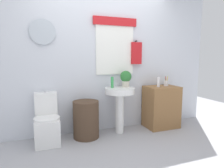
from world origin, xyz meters
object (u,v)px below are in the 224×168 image
at_px(laundry_hamper, 86,119).
at_px(lotion_bottle, 158,82).
at_px(potted_plant, 126,78).
at_px(toilet, 47,123).
at_px(pedestal_sink, 120,99).
at_px(toothbrush_cup, 166,83).
at_px(wooden_cabinet, 161,107).
at_px(soap_bottle, 112,82).

distance_m(laundry_hamper, lotion_bottle, 1.46).
xyz_separation_m(laundry_hamper, potted_plant, (0.74, 0.06, 0.66)).
distance_m(toilet, laundry_hamper, 0.61).
distance_m(laundry_hamper, pedestal_sink, 0.67).
height_order(lotion_bottle, toothbrush_cup, toothbrush_cup).
height_order(wooden_cabinet, lotion_bottle, lotion_bottle).
xyz_separation_m(pedestal_sink, toothbrush_cup, (0.96, 0.02, 0.24)).
relative_size(wooden_cabinet, toothbrush_cup, 4.22).
height_order(toilet, soap_bottle, soap_bottle).
xyz_separation_m(potted_plant, lotion_bottle, (0.61, -0.10, -0.09)).
bearing_deg(lotion_bottle, soap_bottle, 174.09).
xyz_separation_m(toilet, pedestal_sink, (1.21, -0.04, 0.30)).
height_order(toilet, pedestal_sink, pedestal_sink).
xyz_separation_m(toilet, potted_plant, (1.35, 0.02, 0.67)).
xyz_separation_m(pedestal_sink, wooden_cabinet, (0.85, 0.00, -0.21)).
bearing_deg(laundry_hamper, wooden_cabinet, 0.00).
bearing_deg(laundry_hamper, soap_bottle, 5.98).
height_order(wooden_cabinet, toothbrush_cup, toothbrush_cup).
relative_size(soap_bottle, potted_plant, 0.66).
bearing_deg(toilet, wooden_cabinet, -1.04).
distance_m(laundry_hamper, toothbrush_cup, 1.65).
distance_m(toilet, lotion_bottle, 2.04).
bearing_deg(laundry_hamper, lotion_bottle, -1.70).
xyz_separation_m(toilet, toothbrush_cup, (2.17, -0.02, 0.54)).
xyz_separation_m(pedestal_sink, potted_plant, (0.14, 0.06, 0.36)).
relative_size(toilet, pedestal_sink, 0.98).
bearing_deg(lotion_bottle, pedestal_sink, 176.95).
bearing_deg(soap_bottle, toilet, -179.33).
distance_m(lotion_bottle, toothbrush_cup, 0.22).
bearing_deg(potted_plant, toilet, -179.04).
relative_size(pedestal_sink, lotion_bottle, 4.42).
bearing_deg(pedestal_sink, wooden_cabinet, 0.00).
bearing_deg(soap_bottle, pedestal_sink, -22.62).
bearing_deg(laundry_hamper, toothbrush_cup, 0.73).
bearing_deg(potted_plant, wooden_cabinet, -4.80).
relative_size(laundry_hamper, pedestal_sink, 0.76).
bearing_deg(lotion_bottle, laundry_hamper, 178.30).
bearing_deg(wooden_cabinet, pedestal_sink, -180.00).
height_order(pedestal_sink, toothbrush_cup, toothbrush_cup).
xyz_separation_m(soap_bottle, potted_plant, (0.26, 0.01, 0.07)).
bearing_deg(potted_plant, toothbrush_cup, -2.80).
height_order(wooden_cabinet, potted_plant, potted_plant).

